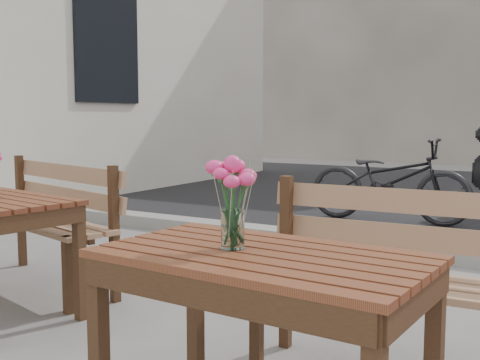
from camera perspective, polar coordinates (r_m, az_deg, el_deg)
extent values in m
cube|color=black|center=(8.56, -12.51, 13.19)|extent=(0.06, 1.20, 1.80)
cube|color=gray|center=(4.92, 20.66, -6.82)|extent=(30.00, 0.25, 0.12)
cube|color=slate|center=(16.44, 17.38, 15.94)|extent=(8.00, 3.00, 8.00)
cube|color=#562516|center=(2.03, 2.16, -7.24)|extent=(1.13, 0.70, 0.03)
cube|color=black|center=(2.23, -13.23, -15.20)|extent=(0.06, 0.06, 0.65)
cube|color=black|center=(2.62, -4.25, -11.85)|extent=(0.06, 0.06, 0.65)
cube|color=black|center=(2.18, 17.91, -15.87)|extent=(0.06, 0.06, 0.65)
cube|color=#A57855|center=(2.60, 15.96, -9.49)|extent=(1.40, 0.44, 0.03)
cube|color=#A57855|center=(2.75, 17.02, -3.69)|extent=(1.39, 0.09, 0.38)
cube|color=black|center=(2.72, 1.49, -13.27)|extent=(0.05, 0.05, 0.46)
cube|color=black|center=(2.94, 4.30, -7.85)|extent=(0.05, 0.05, 0.84)
cylinder|color=white|center=(2.07, -0.71, -4.67)|extent=(0.08, 0.08, 0.14)
cylinder|color=#28602D|center=(2.06, -0.71, -2.81)|extent=(0.05, 0.05, 0.27)
cube|color=black|center=(3.46, -14.94, -7.60)|extent=(0.06, 0.06, 0.65)
cube|color=#A57855|center=(4.17, -18.51, -3.76)|extent=(1.42, 0.71, 0.03)
cube|color=#A57855|center=(4.23, -16.12, -0.39)|extent=(1.34, 0.38, 0.37)
cube|color=black|center=(3.59, -16.15, -8.69)|extent=(0.06, 0.06, 0.45)
cube|color=black|center=(4.80, -20.17, -2.79)|extent=(0.06, 0.06, 0.83)
cube|color=black|center=(3.71, -11.97, -5.09)|extent=(0.06, 0.06, 0.83)
imported|color=black|center=(6.55, 13.94, 0.00)|extent=(1.74, 0.68, 0.90)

